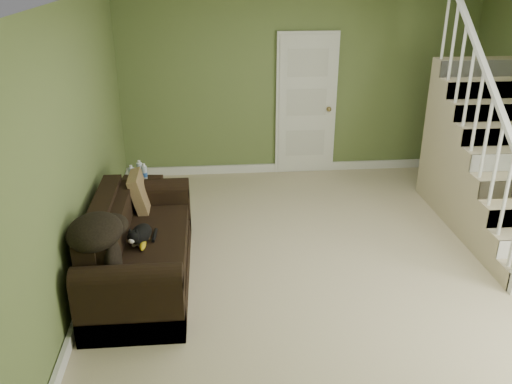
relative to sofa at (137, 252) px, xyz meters
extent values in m
cube|color=beige|center=(2.01, 0.07, -0.31)|extent=(5.00, 5.50, 0.01)
cube|color=white|center=(2.01, 0.07, 2.29)|extent=(5.00, 5.50, 0.01)
cube|color=olive|center=(2.01, 2.82, 0.99)|extent=(5.00, 0.04, 2.60)
cube|color=olive|center=(2.01, -2.68, 0.99)|extent=(5.00, 0.04, 2.60)
cube|color=olive|center=(-0.49, 0.07, 0.99)|extent=(0.04, 5.50, 2.60)
cube|color=white|center=(2.01, 2.79, -0.25)|extent=(5.00, 0.04, 0.12)
cube|color=white|center=(-0.46, 0.07, -0.25)|extent=(0.04, 5.50, 0.12)
cube|color=white|center=(2.11, 2.78, 0.70)|extent=(0.86, 0.05, 2.02)
cube|color=white|center=(2.11, 2.76, 0.69)|extent=(0.78, 0.04, 1.96)
sphere|color=olive|center=(2.43, 2.72, 0.64)|extent=(0.07, 0.07, 0.07)
cylinder|color=white|center=(3.56, -0.13, 0.54)|extent=(0.04, 0.04, 0.90)
cylinder|color=white|center=(3.56, 0.14, 0.74)|extent=(0.04, 0.04, 0.90)
cylinder|color=white|center=(3.56, 0.41, 0.94)|extent=(0.04, 0.04, 0.90)
cube|color=beige|center=(4.01, 0.68, 0.19)|extent=(1.00, 0.27, 1.00)
cylinder|color=white|center=(3.56, 0.68, 1.14)|extent=(0.04, 0.04, 0.90)
cube|color=beige|center=(4.01, 0.95, 0.29)|extent=(1.00, 0.27, 1.20)
cylinder|color=white|center=(3.56, 0.95, 1.34)|extent=(0.04, 0.04, 0.90)
cube|color=beige|center=(4.01, 1.22, 0.39)|extent=(1.00, 0.27, 1.40)
cylinder|color=white|center=(3.56, 1.22, 1.54)|extent=(0.04, 0.04, 0.90)
cube|color=beige|center=(4.01, 1.49, 0.49)|extent=(1.00, 0.27, 1.60)
cylinder|color=white|center=(3.56, 1.49, 1.74)|extent=(0.04, 0.04, 0.90)
cube|color=beige|center=(4.01, 1.76, 0.59)|extent=(1.00, 0.27, 1.80)
cylinder|color=white|center=(3.56, 1.76, 1.94)|extent=(0.04, 0.04, 0.90)
cube|color=white|center=(3.56, 0.68, 1.59)|extent=(0.06, 2.46, 1.84)
cube|color=black|center=(0.04, 0.00, -0.19)|extent=(0.89, 2.05, 0.23)
cube|color=black|center=(0.14, 0.00, 0.03)|extent=(0.67, 1.55, 0.20)
cube|color=black|center=(0.04, -0.91, -0.02)|extent=(0.89, 0.23, 0.58)
cube|color=black|center=(0.04, 0.91, -0.02)|extent=(0.89, 0.23, 0.58)
cylinder|color=black|center=(0.04, -0.91, 0.27)|extent=(0.89, 0.23, 0.23)
cylinder|color=black|center=(0.04, 0.91, 0.27)|extent=(0.89, 0.23, 0.23)
cube|color=black|center=(-0.30, 0.00, 0.21)|extent=(0.19, 1.58, 0.59)
cube|color=black|center=(-0.16, 0.00, 0.28)|extent=(0.13, 1.53, 0.33)
cube|color=black|center=(-0.08, 1.18, -0.03)|extent=(0.51, 0.51, 0.56)
cylinder|color=silver|center=(-0.16, 1.12, 0.35)|extent=(0.06, 0.06, 0.20)
cylinder|color=blue|center=(-0.16, 1.12, 0.35)|extent=(0.07, 0.07, 0.05)
cylinder|color=white|center=(-0.16, 1.12, 0.46)|extent=(0.03, 0.03, 0.03)
cylinder|color=silver|center=(-0.02, 1.16, 0.35)|extent=(0.06, 0.06, 0.20)
cylinder|color=blue|center=(-0.02, 1.16, 0.35)|extent=(0.07, 0.07, 0.05)
cylinder|color=white|center=(-0.02, 1.16, 0.46)|extent=(0.03, 0.03, 0.03)
cylinder|color=silver|center=(-0.08, 1.27, 0.35)|extent=(0.06, 0.06, 0.20)
cylinder|color=blue|center=(-0.08, 1.27, 0.35)|extent=(0.07, 0.07, 0.05)
cylinder|color=white|center=(-0.08, 1.27, 0.46)|extent=(0.03, 0.03, 0.03)
ellipsoid|color=black|center=(0.06, -0.04, 0.21)|extent=(0.26, 0.35, 0.17)
ellipsoid|color=white|center=(0.06, -0.12, 0.18)|extent=(0.13, 0.15, 0.09)
sphere|color=black|center=(0.06, -0.21, 0.27)|extent=(0.14, 0.14, 0.12)
ellipsoid|color=white|center=(0.06, -0.25, 0.25)|extent=(0.07, 0.06, 0.05)
cone|color=black|center=(0.03, -0.20, 0.33)|extent=(0.05, 0.06, 0.05)
cone|color=black|center=(0.09, -0.20, 0.33)|extent=(0.05, 0.06, 0.05)
cylinder|color=black|center=(0.14, 0.08, 0.15)|extent=(0.04, 0.24, 0.03)
ellipsoid|color=gold|center=(0.08, -0.15, 0.16)|extent=(0.06, 0.22, 0.06)
cube|color=brown|center=(-0.03, 0.73, 0.31)|extent=(0.21, 0.43, 0.44)
ellipsoid|color=black|center=(-0.24, -0.57, 0.53)|extent=(0.48, 0.62, 0.25)
camera|label=1|loc=(0.75, -4.66, 2.63)|focal=38.00mm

